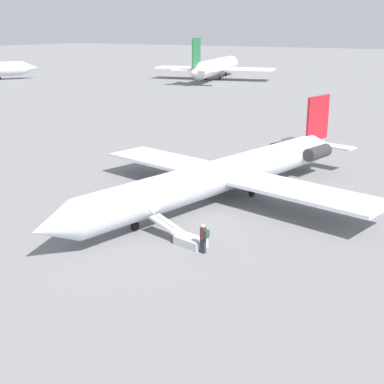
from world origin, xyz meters
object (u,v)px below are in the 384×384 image
at_px(airplane_taxiing_distant, 215,67).
at_px(airplane_main, 227,173).
at_px(passenger, 204,236).
at_px(boarding_stairs, 186,238).

bearing_deg(airplane_taxiing_distant, airplane_main, -164.11).
height_order(airplane_taxiing_distant, passenger, airplane_taxiing_distant).
height_order(airplane_taxiing_distant, boarding_stairs, airplane_taxiing_distant).
distance_m(airplane_main, passenger, 10.34).
bearing_deg(boarding_stairs, airplane_taxiing_distant, -50.56).
xyz_separation_m(airplane_taxiing_distant, boarding_stairs, (91.25, 50.06, -2.64)).
relative_size(airplane_taxiing_distant, boarding_stairs, 9.37).
xyz_separation_m(airplane_main, passenger, (9.61, 3.71, -0.92)).
distance_m(airplane_main, boarding_stairs, 9.40).
height_order(airplane_main, airplane_taxiing_distant, airplane_taxiing_distant).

